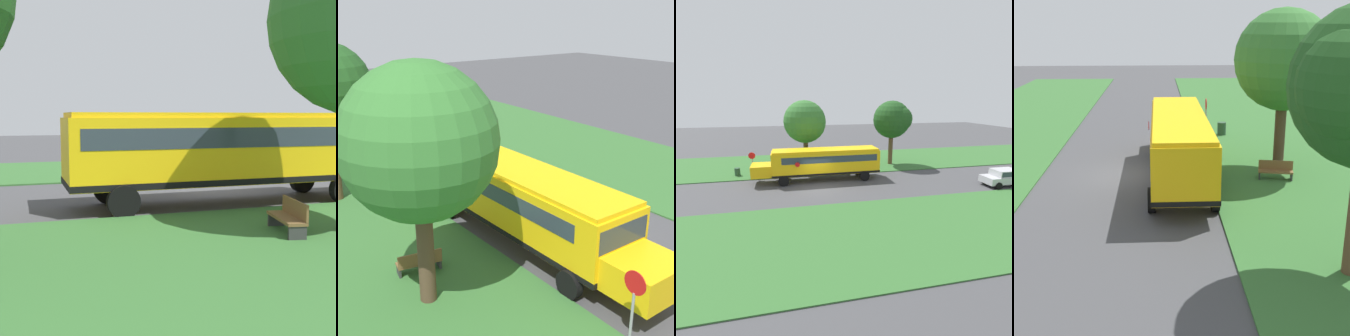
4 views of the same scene
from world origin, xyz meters
The scene contains 10 objects.
ground_plane centered at (0.00, 0.00, 0.00)m, with size 120.00×120.00×0.00m, color #424244.
grass_verge centered at (-10.00, 0.00, 0.04)m, with size 12.00×80.00×0.08m, color #33662D.
grass_far_side centered at (9.00, 0.00, 0.04)m, with size 10.00×80.00×0.07m, color #33662D.
school_bus centered at (-2.63, 0.79, 1.92)m, with size 2.84×12.42×3.16m.
car_silver_nearest centered at (2.80, 17.30, 0.88)m, with size 2.02×4.40×1.56m.
oak_tree_beside_bus centered at (-7.72, -0.50, 5.49)m, with size 4.80×4.80×7.84m.
oak_tree_roadside_mid centered at (-7.13, 10.00, 5.54)m, with size 4.45×4.44×7.77m.
stop_sign centered at (-4.60, -6.18, 1.74)m, with size 0.08×0.68×2.74m.
park_bench centered at (-7.17, 1.17, 0.47)m, with size 1.67×0.80×0.92m.
trash_bin centered at (-5.83, -7.92, 0.45)m, with size 0.56×0.56×0.90m, color #2D4C33.
Camera 3 is at (22.62, -2.67, 7.93)m, focal length 28.00 mm.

